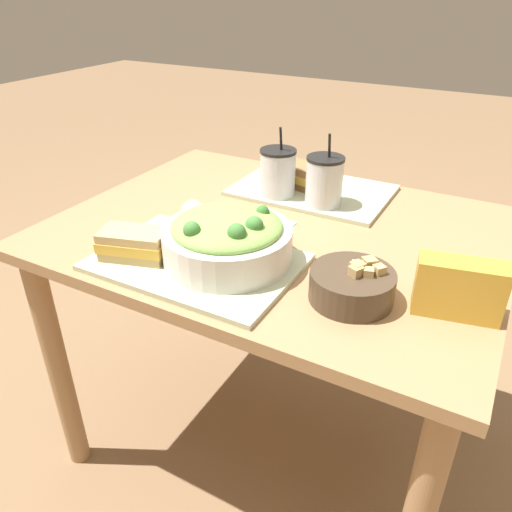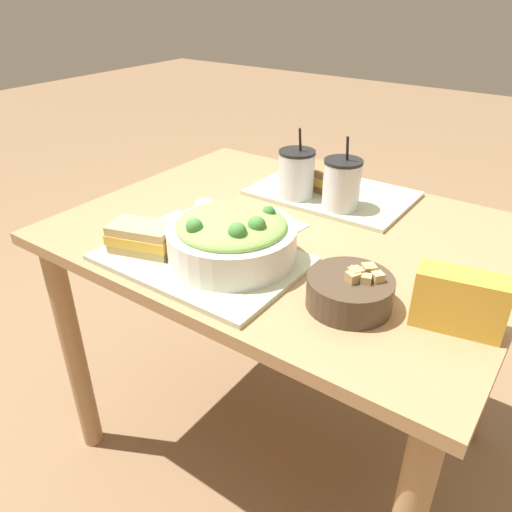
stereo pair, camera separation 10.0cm
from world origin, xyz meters
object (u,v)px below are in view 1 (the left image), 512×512
at_px(drink_cup_red, 324,182).
at_px(napkin_folded, 264,223).
at_px(sandwich_near, 134,244).
at_px(baguette_near, 211,224).
at_px(drink_cup_dark, 278,174).
at_px(soup_bowl, 352,284).
at_px(sandwich_far, 305,176).
at_px(chip_bag, 459,288).
at_px(salad_bowl, 227,238).

bearing_deg(drink_cup_red, napkin_folded, -120.18).
relative_size(sandwich_near, baguette_near, 0.93).
bearing_deg(drink_cup_dark, baguette_near, -94.31).
bearing_deg(soup_bowl, sandwich_far, 123.36).
relative_size(drink_cup_dark, chip_bag, 1.17).
bearing_deg(sandwich_far, chip_bag, -26.34).
bearing_deg(soup_bowl, drink_cup_red, 119.46).
distance_m(salad_bowl, napkin_folded, 0.23).
height_order(drink_cup_dark, drink_cup_red, drink_cup_red).
bearing_deg(sandwich_near, drink_cup_dark, 59.10).
bearing_deg(baguette_near, soup_bowl, -80.04).
height_order(soup_bowl, napkin_folded, soup_bowl).
distance_m(sandwich_near, sandwich_far, 0.59).
relative_size(drink_cup_red, chip_bag, 1.18).
distance_m(baguette_near, napkin_folded, 0.16).
height_order(drink_cup_red, chip_bag, drink_cup_red).
distance_m(soup_bowl, drink_cup_dark, 0.53).
distance_m(soup_bowl, baguette_near, 0.39).
bearing_deg(salad_bowl, drink_cup_red, 80.10).
bearing_deg(baguette_near, chip_bag, -71.41).
relative_size(baguette_near, napkin_folded, 1.18).
relative_size(drink_cup_red, napkin_folded, 1.29).
height_order(baguette_near, napkin_folded, baguette_near).
relative_size(soup_bowl, napkin_folded, 1.09).
distance_m(sandwich_far, drink_cup_dark, 0.11).
distance_m(drink_cup_red, napkin_folded, 0.20).
bearing_deg(napkin_folded, drink_cup_dark, 104.76).
bearing_deg(napkin_folded, salad_bowl, -82.60).
bearing_deg(soup_bowl, chip_bag, 14.75).
height_order(salad_bowl, sandwich_far, salad_bowl).
xyz_separation_m(sandwich_near, napkin_folded, (0.16, 0.31, -0.04)).
xyz_separation_m(baguette_near, drink_cup_red, (0.16, 0.31, 0.03)).
bearing_deg(sandwich_far, sandwich_near, -91.39).
distance_m(sandwich_far, napkin_folded, 0.26).
distance_m(salad_bowl, drink_cup_dark, 0.39).
relative_size(sandwich_far, drink_cup_red, 0.84).
height_order(sandwich_near, drink_cup_dark, drink_cup_dark).
bearing_deg(drink_cup_dark, drink_cup_red, 0.00).
relative_size(drink_cup_dark, drink_cup_red, 0.99).
xyz_separation_m(salad_bowl, chip_bag, (0.47, 0.05, -0.01)).
relative_size(sandwich_near, napkin_folded, 1.09).
bearing_deg(chip_bag, soup_bowl, -176.69).
height_order(soup_bowl, sandwich_near, soup_bowl).
distance_m(drink_cup_dark, napkin_folded, 0.19).
bearing_deg(drink_cup_red, sandwich_near, -118.34).
height_order(soup_bowl, chip_bag, chip_bag).
height_order(baguette_near, sandwich_far, baguette_near).
xyz_separation_m(salad_bowl, napkin_folded, (-0.03, 0.22, -0.06)).
distance_m(soup_bowl, sandwich_near, 0.48).
relative_size(soup_bowl, drink_cup_red, 0.85).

